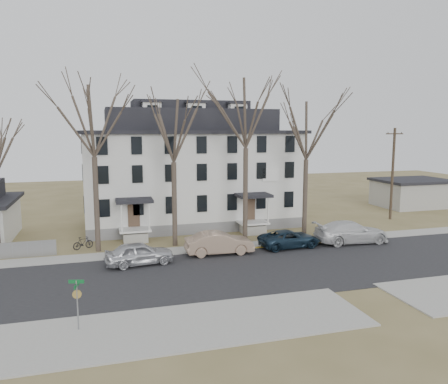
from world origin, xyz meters
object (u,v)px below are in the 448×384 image
object	(u,v)px
tree_far_left	(93,116)
car_white	(351,232)
boarding_house	(190,170)
bicycle_left	(133,236)
utility_pole_far	(393,173)
car_silver	(139,254)
car_tan	(219,243)
tree_mid_left	(173,126)
tree_center	(246,108)
car_navy	(289,239)
bicycle_right	(83,243)
street_sign	(77,297)
tree_mid_right	(307,126)

from	to	relation	value
tree_far_left	car_white	bearing A→B (deg)	-9.18
boarding_house	bicycle_left	distance (m)	9.98
utility_pole_far	bicycle_left	size ratio (longest dim) A/B	5.22
car_silver	car_tan	size ratio (longest dim) A/B	0.91
utility_pole_far	tree_far_left	bearing A→B (deg)	-171.90
tree_mid_left	bicycle_left	xyz separation A→B (m)	(-3.20, 2.07, -9.12)
utility_pole_far	tree_center	bearing A→B (deg)	-166.50
boarding_house	bicycle_left	world-z (taller)	boarding_house
car_tan	car_navy	bearing A→B (deg)	-85.23
car_white	bicycle_right	world-z (taller)	car_white
utility_pole_far	bicycle_left	distance (m)	27.15
tree_far_left	tree_center	size ratio (longest dim) A/B	0.93
utility_pole_far	bicycle_right	world-z (taller)	utility_pole_far
boarding_house	street_sign	bearing A→B (deg)	-114.21
tree_far_left	car_tan	bearing A→B (deg)	-21.45
utility_pole_far	car_silver	world-z (taller)	utility_pole_far
boarding_house	tree_center	bearing A→B (deg)	-69.80
tree_far_left	car_navy	bearing A→B (deg)	-12.20
tree_mid_left	car_tan	world-z (taller)	tree_mid_left
boarding_house	car_tan	size ratio (longest dim) A/B	4.06
tree_mid_left	tree_mid_right	xyz separation A→B (m)	(11.50, 0.00, 0.00)
tree_center	street_sign	xyz separation A→B (m)	(-12.89, -13.84, -9.42)
tree_mid_right	car_navy	distance (m)	9.88
tree_center	tree_mid_right	size ratio (longest dim) A/B	1.15
car_navy	street_sign	distance (m)	18.87
boarding_house	bicycle_left	xyz separation A→B (m)	(-6.20, -6.08, -4.90)
car_navy	tree_far_left	bearing A→B (deg)	73.94
bicycle_left	tree_mid_right	bearing A→B (deg)	-65.78
boarding_house	tree_mid_left	bearing A→B (deg)	-110.20
car_silver	utility_pole_far	bearing A→B (deg)	-80.02
bicycle_left	bicycle_right	bearing A→B (deg)	140.54
tree_mid_right	boarding_house	bearing A→B (deg)	136.19
tree_mid_right	car_silver	bearing A→B (deg)	-163.12
car_white	street_sign	world-z (taller)	street_sign
tree_center	street_sign	size ratio (longest dim) A/B	5.91
car_navy	street_sign	xyz separation A→B (m)	(-15.54, -10.67, 0.97)
tree_mid_left	tree_center	world-z (taller)	tree_center
tree_mid_left	car_navy	xyz separation A→B (m)	(8.65, -3.17, -8.92)
bicycle_right	tree_center	bearing A→B (deg)	-117.84
bicycle_right	car_navy	bearing A→B (deg)	-128.49
tree_far_left	car_navy	world-z (taller)	tree_far_left
boarding_house	car_tan	xyz separation A→B (m)	(-0.22, -11.60, -4.54)
tree_center	bicycle_left	bearing A→B (deg)	167.33
tree_center	tree_mid_left	bearing A→B (deg)	180.00
bicycle_right	bicycle_left	bearing A→B (deg)	-96.17
car_navy	car_white	size ratio (longest dim) A/B	0.80
boarding_house	tree_mid_left	world-z (taller)	tree_mid_left
tree_far_left	tree_mid_left	bearing A→B (deg)	0.00
boarding_house	tree_mid_right	size ratio (longest dim) A/B	1.63
tree_mid_left	car_tan	xyz separation A→B (m)	(2.78, -3.45, -8.76)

